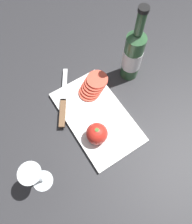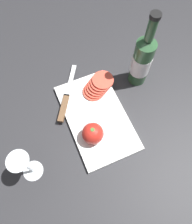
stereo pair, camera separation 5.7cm
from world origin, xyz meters
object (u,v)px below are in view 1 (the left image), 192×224
at_px(wine_glass, 34,176).
at_px(whole_tomato, 97,134).
at_px(knife, 63,108).
at_px(tomato_slice_stack_near, 93,86).
at_px(wine_bottle, 133,55).

distance_m(wine_glass, whole_tomato, 0.25).
height_order(wine_glass, knife, wine_glass).
xyz_separation_m(wine_glass, knife, (0.20, -0.19, -0.10)).
distance_m(knife, tomato_slice_stack_near, 0.15).
bearing_deg(knife, whole_tomato, -131.61).
bearing_deg(wine_bottle, tomato_slice_stack_near, 87.10).
xyz_separation_m(knife, tomato_slice_stack_near, (0.01, -0.15, 0.02)).
bearing_deg(wine_glass, tomato_slice_stack_near, -58.56).
height_order(whole_tomato, tomato_slice_stack_near, whole_tomato).
bearing_deg(knife, wine_bottle, -57.19).
height_order(whole_tomato, knife, whole_tomato).
bearing_deg(tomato_slice_stack_near, knife, 94.45).
relative_size(wine_glass, knife, 0.73).
bearing_deg(wine_glass, whole_tomato, -83.39).
height_order(wine_bottle, tomato_slice_stack_near, wine_bottle).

